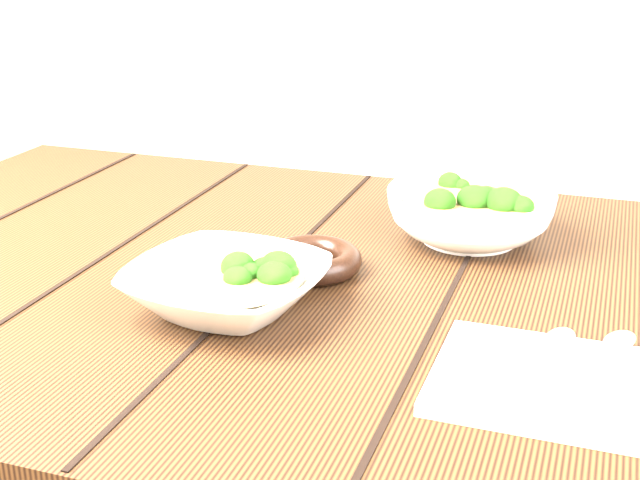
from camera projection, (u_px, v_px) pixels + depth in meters
table at (289, 370)px, 1.02m from camera, size 1.20×0.80×0.75m
soup_bowl_front at (227, 286)px, 0.89m from camera, size 0.21×0.21×0.05m
soup_bowl_back at (470, 213)px, 1.07m from camera, size 0.25×0.25×0.07m
trivet at (312, 260)px, 0.98m from camera, size 0.15×0.15×0.03m
napkin at (553, 383)px, 0.75m from camera, size 0.20×0.17×0.01m
spoon_left at (550, 352)px, 0.78m from camera, size 0.05×0.16×0.01m
spoon_right at (606, 354)px, 0.78m from camera, size 0.07×0.16×0.01m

